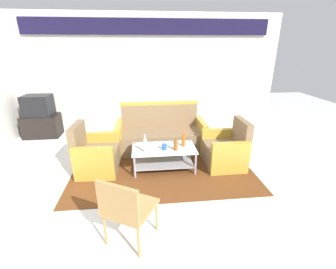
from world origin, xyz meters
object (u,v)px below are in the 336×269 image
Objects in this scene: armchair_right at (225,151)px; bottle_brown at (176,145)px; bottle_clear at (145,145)px; coffee_table at (164,155)px; couch at (161,135)px; television at (38,105)px; cup at (164,147)px; tv_stand at (42,126)px; armchair_left at (96,156)px; bottle_orange at (184,140)px; wicker_chair at (126,207)px.

armchair_right is 3.71× the size of bottle_brown.
coffee_table is at bearing 20.30° from bottle_clear.
couch is 2.91× the size of television.
bottle_clear is 0.34m from cup.
bottle_brown reaches higher than cup.
couch is 0.97m from bottle_brown.
bottle_brown is 3.58m from tv_stand.
coffee_table is at bearing -34.50° from tv_stand.
couch is at bearing 125.62° from armchair_left.
armchair_right is at bearing 4.86° from cup.
couch is at bearing 89.45° from cup.
couch is at bearing 113.50° from bottle_orange.
armchair_right reaches higher than coffee_table.
couch is 0.88m from bottle_orange.
couch is at bearing 100.90° from bottle_brown.
tv_stand is (-1.59, 1.82, -0.03)m from armchair_left.
wicker_chair reaches higher than bottle_orange.
coffee_table is 1.72m from wicker_chair.
tv_stand is at bearing 145.83° from bottle_brown.
bottle_orange is 1.89m from wicker_chair.
bottle_orange is at bearing 113.09° from couch.
armchair_right is 8.50× the size of cup.
bottle_orange is at bearing 17.72° from cup.
couch is 2.12× the size of armchair_right.
bottle_orange is at bearing 13.67° from bottle_clear.
television is (-2.76, 1.97, 0.30)m from cup.
bottle_orange reaches higher than cup.
bottle_clear is (-1.45, -0.15, 0.24)m from armchair_right.
cup is 3.40m from tv_stand.
armchair_left is 1.01× the size of wicker_chair.
armchair_left is at bearing 88.44° from armchair_right.
wicker_chair is (-1.68, -1.65, 0.21)m from armchair_right.
bottle_clear is (-0.34, -0.95, 0.21)m from couch.
coffee_table is at bearing 88.87° from couch.
coffee_table is 0.31m from bottle_brown.
television is (-3.11, 1.86, 0.24)m from bottle_orange.
armchair_right is 1.37× the size of television.
armchair_left is at bearing 172.50° from bottle_brown.
wicker_chair is at bearing 23.39° from armchair_left.
bottle_brown is at bearing 100.50° from couch.
cup is (-0.19, 0.04, -0.04)m from bottle_brown.
tv_stand is (-2.95, 2.00, -0.24)m from bottle_brown.
armchair_right is at bearing 92.06° from armchair_left.
tv_stand is (-2.77, 1.07, -0.06)m from couch.
armchair_left is (-1.19, -0.75, -0.03)m from couch.
television is (-1.59, 1.83, 0.47)m from armchair_left.
couch reaches higher than coffee_table.
couch is 7.88× the size of bottle_brown.
coffee_table is at bearing 91.55° from cup.
bottle_clear is 1.36× the size of bottle_brown.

